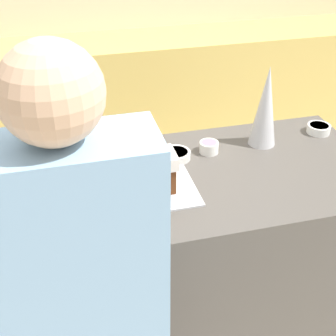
{
  "coord_description": "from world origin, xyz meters",
  "views": [
    {
      "loc": [
        -0.52,
        -1.65,
        2.04
      ],
      "look_at": [
        -0.09,
        0.0,
        0.96
      ],
      "focal_mm": 50.0,
      "sensor_mm": 36.0,
      "label": 1
    }
  ],
  "objects_px": {
    "gingerbread_house": "(151,171)",
    "candy_bowl_front_corner": "(209,147)",
    "baking_tray": "(151,190)",
    "person": "(84,326)",
    "candy_bowl_near_tray_right": "(3,175)",
    "cookbook": "(81,157)",
    "candy_bowl_far_right": "(319,128)",
    "candy_bowl_center_rear": "(42,169)",
    "candy_bowl_behind_tray": "(176,155)",
    "decorative_tree": "(266,106)"
  },
  "relations": [
    {
      "from": "cookbook",
      "to": "candy_bowl_behind_tray",
      "type": "bearing_deg",
      "value": -14.16
    },
    {
      "from": "gingerbread_house",
      "to": "candy_bowl_front_corner",
      "type": "height_order",
      "value": "gingerbread_house"
    },
    {
      "from": "candy_bowl_front_corner",
      "to": "candy_bowl_behind_tray",
      "type": "bearing_deg",
      "value": -174.76
    },
    {
      "from": "decorative_tree",
      "to": "candy_bowl_center_rear",
      "type": "bearing_deg",
      "value": -179.15
    },
    {
      "from": "gingerbread_house",
      "to": "cookbook",
      "type": "relative_size",
      "value": 1.03
    },
    {
      "from": "baking_tray",
      "to": "person",
      "type": "relative_size",
      "value": 0.21
    },
    {
      "from": "baking_tray",
      "to": "candy_bowl_front_corner",
      "type": "distance_m",
      "value": 0.42
    },
    {
      "from": "candy_bowl_center_rear",
      "to": "candy_bowl_behind_tray",
      "type": "xyz_separation_m",
      "value": [
        0.61,
        -0.02,
        -0.0
      ]
    },
    {
      "from": "candy_bowl_far_right",
      "to": "candy_bowl_behind_tray",
      "type": "xyz_separation_m",
      "value": [
        -0.78,
        -0.06,
        -0.0
      ]
    },
    {
      "from": "candy_bowl_far_right",
      "to": "candy_bowl_center_rear",
      "type": "distance_m",
      "value": 1.39
    },
    {
      "from": "decorative_tree",
      "to": "cookbook",
      "type": "height_order",
      "value": "decorative_tree"
    },
    {
      "from": "candy_bowl_near_tray_right",
      "to": "decorative_tree",
      "type": "bearing_deg",
      "value": 0.94
    },
    {
      "from": "candy_bowl_near_tray_right",
      "to": "cookbook",
      "type": "distance_m",
      "value": 0.36
    },
    {
      "from": "cookbook",
      "to": "baking_tray",
      "type": "bearing_deg",
      "value": -52.23
    },
    {
      "from": "baking_tray",
      "to": "decorative_tree",
      "type": "height_order",
      "value": "decorative_tree"
    },
    {
      "from": "baking_tray",
      "to": "candy_bowl_far_right",
      "type": "bearing_deg",
      "value": 17.19
    },
    {
      "from": "candy_bowl_near_tray_right",
      "to": "cookbook",
      "type": "relative_size",
      "value": 0.41
    },
    {
      "from": "candy_bowl_front_corner",
      "to": "gingerbread_house",
      "type": "bearing_deg",
      "value": -144.17
    },
    {
      "from": "candy_bowl_center_rear",
      "to": "candy_bowl_far_right",
      "type": "bearing_deg",
      "value": 1.9
    },
    {
      "from": "cookbook",
      "to": "person",
      "type": "bearing_deg",
      "value": -94.8
    },
    {
      "from": "decorative_tree",
      "to": "candy_bowl_behind_tray",
      "type": "relative_size",
      "value": 2.95
    },
    {
      "from": "candy_bowl_near_tray_right",
      "to": "person",
      "type": "height_order",
      "value": "person"
    },
    {
      "from": "baking_tray",
      "to": "person",
      "type": "height_order",
      "value": "person"
    },
    {
      "from": "decorative_tree",
      "to": "candy_bowl_behind_tray",
      "type": "height_order",
      "value": "decorative_tree"
    },
    {
      "from": "baking_tray",
      "to": "candy_bowl_near_tray_right",
      "type": "relative_size",
      "value": 4.05
    },
    {
      "from": "gingerbread_house",
      "to": "candy_bowl_front_corner",
      "type": "distance_m",
      "value": 0.42
    },
    {
      "from": "baking_tray",
      "to": "candy_bowl_near_tray_right",
      "type": "height_order",
      "value": "candy_bowl_near_tray_right"
    },
    {
      "from": "baking_tray",
      "to": "candy_bowl_behind_tray",
      "type": "bearing_deg",
      "value": 53.14
    },
    {
      "from": "gingerbread_house",
      "to": "cookbook",
      "type": "xyz_separation_m",
      "value": [
        -0.26,
        0.34,
        -0.09
      ]
    },
    {
      "from": "person",
      "to": "cookbook",
      "type": "bearing_deg",
      "value": 85.2
    },
    {
      "from": "baking_tray",
      "to": "decorative_tree",
      "type": "distance_m",
      "value": 0.7
    },
    {
      "from": "candy_bowl_center_rear",
      "to": "candy_bowl_behind_tray",
      "type": "distance_m",
      "value": 0.61
    },
    {
      "from": "gingerbread_house",
      "to": "cookbook",
      "type": "bearing_deg",
      "value": 127.83
    },
    {
      "from": "candy_bowl_near_tray_right",
      "to": "candy_bowl_front_corner",
      "type": "distance_m",
      "value": 0.95
    },
    {
      "from": "baking_tray",
      "to": "candy_bowl_near_tray_right",
      "type": "xyz_separation_m",
      "value": [
        -0.61,
        0.24,
        0.02
      ]
    },
    {
      "from": "gingerbread_house",
      "to": "candy_bowl_behind_tray",
      "type": "height_order",
      "value": "gingerbread_house"
    },
    {
      "from": "candy_bowl_far_right",
      "to": "candy_bowl_center_rear",
      "type": "xyz_separation_m",
      "value": [
        -1.39,
        -0.05,
        -0.0
      ]
    },
    {
      "from": "decorative_tree",
      "to": "candy_bowl_center_rear",
      "type": "xyz_separation_m",
      "value": [
        -1.06,
        -0.02,
        -0.18
      ]
    },
    {
      "from": "cookbook",
      "to": "gingerbread_house",
      "type": "bearing_deg",
      "value": -52.17
    },
    {
      "from": "cookbook",
      "to": "person",
      "type": "xyz_separation_m",
      "value": [
        -0.08,
        -0.98,
        0.0
      ]
    },
    {
      "from": "decorative_tree",
      "to": "candy_bowl_near_tray_right",
      "type": "height_order",
      "value": "decorative_tree"
    },
    {
      "from": "decorative_tree",
      "to": "candy_bowl_far_right",
      "type": "relative_size",
      "value": 3.39
    },
    {
      "from": "candy_bowl_behind_tray",
      "to": "baking_tray",
      "type": "bearing_deg",
      "value": -126.86
    },
    {
      "from": "gingerbread_house",
      "to": "candy_bowl_center_rear",
      "type": "height_order",
      "value": "gingerbread_house"
    },
    {
      "from": "candy_bowl_center_rear",
      "to": "candy_bowl_front_corner",
      "type": "bearing_deg",
      "value": -0.26
    },
    {
      "from": "gingerbread_house",
      "to": "person",
      "type": "distance_m",
      "value": 0.73
    },
    {
      "from": "gingerbread_house",
      "to": "candy_bowl_near_tray_right",
      "type": "relative_size",
      "value": 2.49
    },
    {
      "from": "gingerbread_house",
      "to": "candy_bowl_behind_tray",
      "type": "xyz_separation_m",
      "value": [
        0.17,
        0.23,
        -0.08
      ]
    },
    {
      "from": "candy_bowl_far_right",
      "to": "cookbook",
      "type": "relative_size",
      "value": 0.53
    },
    {
      "from": "candy_bowl_far_right",
      "to": "baking_tray",
      "type": "bearing_deg",
      "value": -162.81
    }
  ]
}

